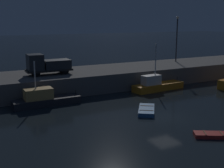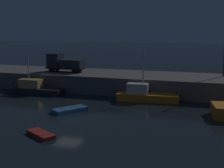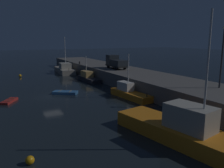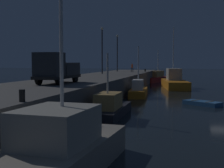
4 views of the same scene
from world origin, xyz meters
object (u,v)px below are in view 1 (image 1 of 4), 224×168
fishing_trawler_green (44,99)px  rowboat_white_mid (213,135)px  lamp_post_west (177,35)px  utility_truck (47,65)px  fishing_boat_white (157,85)px  dinghy_orange_near (147,110)px

fishing_trawler_green → rowboat_white_mid: (9.52, -14.78, -0.55)m
lamp_post_west → rowboat_white_mid: bearing=-122.4°
rowboat_white_mid → lamp_post_west: bearing=57.6°
utility_truck → fishing_trawler_green: bearing=-109.5°
rowboat_white_mid → utility_truck: utility_truck is taller
fishing_boat_white → utility_truck: 14.18m
lamp_post_west → utility_truck: (-21.66, -2.09, -2.99)m
lamp_post_west → dinghy_orange_near: bearing=-136.5°
fishing_boat_white → fishing_trawler_green: fishing_boat_white is taller
fishing_trawler_green → dinghy_orange_near: size_ratio=1.90×
dinghy_orange_near → utility_truck: utility_truck is taller
fishing_boat_white → utility_truck: bearing=159.1°
dinghy_orange_near → utility_truck: bearing=118.4°
fishing_trawler_green → lamp_post_west: 25.27m
rowboat_white_mid → dinghy_orange_near: bearing=98.0°
dinghy_orange_near → lamp_post_west: 21.72m
fishing_trawler_green → utility_truck: utility_truck is taller
fishing_trawler_green → utility_truck: size_ratio=1.29×
dinghy_orange_near → lamp_post_west: bearing=43.5°
fishing_boat_white → dinghy_orange_near: 9.66m
fishing_boat_white → rowboat_white_mid: fishing_boat_white is taller
fishing_boat_white → dinghy_orange_near: bearing=-131.2°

